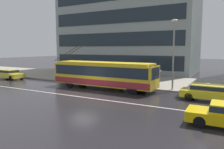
{
  "coord_description": "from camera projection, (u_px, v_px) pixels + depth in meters",
  "views": [
    {
      "loc": [
        11.77,
        -15.84,
        4.1
      ],
      "look_at": [
        0.9,
        3.8,
        1.43
      ],
      "focal_mm": 34.81,
      "sensor_mm": 36.0,
      "label": 1
    }
  ],
  "objects": [
    {
      "name": "taxi_far_behind",
      "position": [
        9.0,
        74.0,
        29.65
      ],
      "size": [
        4.51,
        1.86,
        1.39
      ],
      "color": "yellow",
      "rests_on": "ground_plane"
    },
    {
      "name": "ground_plane",
      "position": [
        83.0,
        94.0,
        19.9
      ],
      "size": [
        160.0,
        160.0,
        0.0
      ],
      "primitive_type": "plane",
      "color": "#242226"
    },
    {
      "name": "office_tower_corner_left",
      "position": [
        127.0,
        10.0,
        39.48
      ],
      "size": [
        24.71,
        11.28,
        22.19
      ],
      "color": "#8F9A9A",
      "rests_on": "ground_plane"
    },
    {
      "name": "lane_centre_line",
      "position": [
        75.0,
        96.0,
        18.86
      ],
      "size": [
        72.0,
        0.14,
        0.01
      ],
      "primitive_type": "cube",
      "color": "silver",
      "rests_on": "ground_plane"
    },
    {
      "name": "street_lamp",
      "position": [
        174.0,
        49.0,
        20.74
      ],
      "size": [
        0.6,
        0.32,
        6.73
      ],
      "color": "gray",
      "rests_on": "sidewalk_slab"
    },
    {
      "name": "sidewalk_slab",
      "position": [
        128.0,
        80.0,
        28.3
      ],
      "size": [
        80.0,
        10.0,
        0.14
      ],
      "primitive_type": "cube",
      "color": "gray",
      "rests_on": "ground_plane"
    },
    {
      "name": "pedestrian_approaching_curb",
      "position": [
        157.0,
        71.0,
        22.85
      ],
      "size": [
        1.56,
        1.56,
        1.95
      ],
      "color": "navy",
      "rests_on": "sidewalk_slab"
    },
    {
      "name": "taxi_ahead_of_bus",
      "position": [
        209.0,
        92.0,
        17.24
      ],
      "size": [
        4.45,
        1.78,
        1.39
      ],
      "color": "yellow",
      "rests_on": "ground_plane"
    },
    {
      "name": "trolleybus",
      "position": [
        104.0,
        74.0,
        22.25
      ],
      "size": [
        11.97,
        2.72,
        4.75
      ],
      "color": "gold",
      "rests_on": "ground_plane"
    },
    {
      "name": "bus_shelter",
      "position": [
        108.0,
        67.0,
        25.54
      ],
      "size": [
        3.51,
        1.73,
        2.41
      ],
      "color": "gray",
      "rests_on": "sidewalk_slab"
    },
    {
      "name": "pedestrian_at_shelter",
      "position": [
        121.0,
        69.0,
        24.81
      ],
      "size": [
        1.3,
        1.3,
        2.0
      ],
      "color": "black",
      "rests_on": "sidewalk_slab"
    },
    {
      "name": "pedestrian_walking_past",
      "position": [
        137.0,
        69.0,
        24.82
      ],
      "size": [
        1.55,
        1.55,
        2.02
      ],
      "color": "black",
      "rests_on": "sidewalk_slab"
    }
  ]
}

